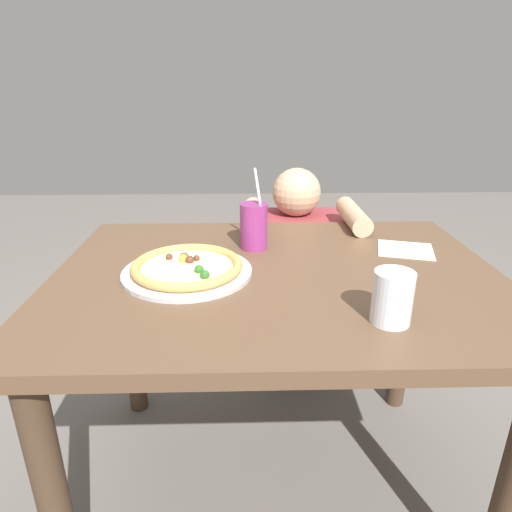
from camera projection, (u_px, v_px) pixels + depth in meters
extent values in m
plane|color=#66605B|center=(273.00, 478.00, 1.47)|extent=(8.00, 8.00, 0.00)
cube|color=brown|center=(277.00, 278.00, 1.20)|extent=(1.20, 0.89, 0.04)
cylinder|color=#443122|center=(54.00, 501.00, 0.99)|extent=(0.07, 0.07, 0.71)
cylinder|color=#443122|center=(512.00, 490.00, 1.01)|extent=(0.07, 0.07, 0.71)
cylinder|color=#443122|center=(131.00, 330.00, 1.66)|extent=(0.07, 0.07, 0.71)
cylinder|color=#443122|center=(404.00, 326.00, 1.69)|extent=(0.07, 0.07, 0.71)
cylinder|color=#B7B7BC|center=(187.00, 272.00, 1.18)|extent=(0.34, 0.34, 0.01)
cylinder|color=beige|center=(187.00, 268.00, 1.17)|extent=(0.25, 0.25, 0.01)
torus|color=tan|center=(187.00, 266.00, 1.17)|extent=(0.29, 0.29, 0.02)
sphere|color=brown|center=(169.00, 257.00, 1.22)|extent=(0.02, 0.02, 0.02)
sphere|color=#2D6623|center=(199.00, 270.00, 1.13)|extent=(0.02, 0.02, 0.02)
sphere|color=brown|center=(190.00, 260.00, 1.19)|extent=(0.02, 0.02, 0.02)
sphere|color=brown|center=(184.00, 257.00, 1.21)|extent=(0.03, 0.03, 0.03)
sphere|color=brown|center=(197.00, 258.00, 1.21)|extent=(0.02, 0.02, 0.02)
sphere|color=#2D6623|center=(205.00, 275.00, 1.10)|extent=(0.02, 0.02, 0.02)
sphere|color=gold|center=(183.00, 258.00, 1.20)|extent=(0.02, 0.02, 0.02)
cylinder|color=#8C2D72|center=(254.00, 226.00, 1.34)|extent=(0.08, 0.08, 0.14)
cylinder|color=white|center=(258.00, 189.00, 1.30)|extent=(0.03, 0.02, 0.13)
cylinder|color=silver|center=(392.00, 297.00, 0.92)|extent=(0.09, 0.09, 0.12)
cube|color=white|center=(392.00, 278.00, 0.92)|extent=(0.03, 0.03, 0.02)
cube|color=white|center=(393.00, 284.00, 0.90)|extent=(0.03, 0.03, 0.03)
cube|color=white|center=(405.00, 250.00, 1.34)|extent=(0.19, 0.18, 0.00)
cylinder|color=#333847|center=(292.00, 322.00, 1.98)|extent=(0.31, 0.31, 0.45)
cube|color=maroon|center=(295.00, 246.00, 1.85)|extent=(0.39, 0.22, 0.27)
sphere|color=tan|center=(297.00, 192.00, 1.76)|extent=(0.19, 0.19, 0.19)
cylinder|color=tan|center=(254.00, 216.00, 1.56)|extent=(0.07, 0.28, 0.07)
cylinder|color=tan|center=(353.00, 216.00, 1.57)|extent=(0.07, 0.28, 0.07)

